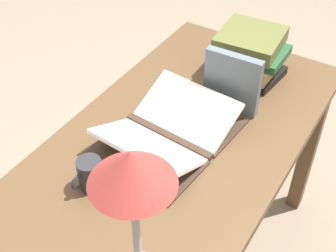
{
  "coord_description": "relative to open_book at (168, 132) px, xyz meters",
  "views": [
    {
      "loc": [
        0.85,
        0.54,
        1.77
      ],
      "look_at": [
        -0.04,
        -0.01,
        0.84
      ],
      "focal_mm": 50.0,
      "sensor_mm": 36.0,
      "label": 1
    }
  ],
  "objects": [
    {
      "name": "open_book",
      "position": [
        0.0,
        0.0,
        0.0
      ],
      "size": [
        0.47,
        0.37,
        0.09
      ],
      "rotation": [
        0.0,
        0.0,
        -0.08
      ],
      "color": "#38281E",
      "rests_on": "reading_desk"
    },
    {
      "name": "coffee_mug",
      "position": [
        0.28,
        -0.08,
        0.02
      ],
      "size": [
        0.1,
        0.07,
        0.1
      ],
      "rotation": [
        0.0,
        0.0,
        6.09
      ],
      "color": "#28282D",
      "rests_on": "reading_desk"
    },
    {
      "name": "reading_desk",
      "position": [
        0.06,
        0.02,
        -0.13
      ],
      "size": [
        1.48,
        0.7,
        0.76
      ],
      "color": "brown",
      "rests_on": "ground_plane"
    },
    {
      "name": "book_standing_upright",
      "position": [
        -0.24,
        0.1,
        0.08
      ],
      "size": [
        0.04,
        0.19,
        0.21
      ],
      "rotation": [
        0.0,
        0.0,
        0.04
      ],
      "color": "slate",
      "rests_on": "reading_desk"
    },
    {
      "name": "reading_lamp",
      "position": [
        0.45,
        0.2,
        0.31
      ],
      "size": [
        0.18,
        0.18,
        0.42
      ],
      "color": "#ADADB2",
      "rests_on": "reading_desk"
    },
    {
      "name": "book_stack_tall",
      "position": [
        -0.46,
        0.06,
        0.06
      ],
      "size": [
        0.23,
        0.26,
        0.17
      ],
      "color": "black",
      "rests_on": "reading_desk"
    }
  ]
}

